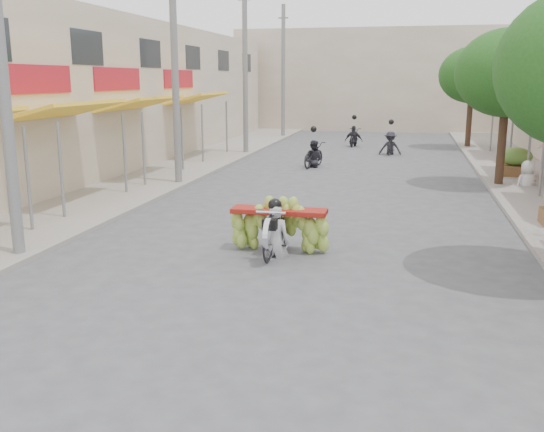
{
  "coord_description": "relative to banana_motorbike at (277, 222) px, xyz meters",
  "views": [
    {
      "loc": [
        2.31,
        -7.57,
        3.62
      ],
      "look_at": [
        -0.11,
        3.23,
        1.1
      ],
      "focal_mm": 40.0,
      "sensor_mm": 36.0,
      "label": 1
    }
  ],
  "objects": [
    {
      "name": "pedestrian",
      "position": [
        6.56,
        9.42,
        0.26
      ],
      "size": [
        0.95,
        0.77,
        1.67
      ],
      "rotation": [
        0.0,
        0.0,
        3.54
      ],
      "color": "silver",
      "rests_on": "ground"
    },
    {
      "name": "utility_pole_near",
      "position": [
        -5.12,
        -1.45,
        3.34
      ],
      "size": [
        0.6,
        0.24,
        8.0
      ],
      "color": "slate",
      "rests_on": "ground"
    },
    {
      "name": "street_tree_far",
      "position": [
        5.68,
        21.55,
        3.09
      ],
      "size": [
        3.4,
        3.4,
        5.25
      ],
      "color": "#3A2719",
      "rests_on": "ground"
    },
    {
      "name": "bg_motorbike_a",
      "position": [
        -1.23,
        12.9,
        0.03
      ],
      "size": [
        1.05,
        1.91,
        1.95
      ],
      "color": "black",
      "rests_on": "ground"
    },
    {
      "name": "street_tree_mid",
      "position": [
        5.68,
        9.55,
        3.09
      ],
      "size": [
        3.4,
        3.4,
        5.25
      ],
      "color": "#3A2719",
      "rests_on": "ground"
    },
    {
      "name": "far_building",
      "position": [
        0.28,
        33.55,
        2.81
      ],
      "size": [
        20.0,
        6.0,
        7.0
      ],
      "primitive_type": "cube",
      "color": "#C4B39B",
      "rests_on": "ground"
    },
    {
      "name": "sidewalk_right",
      "position": [
        7.28,
        10.55,
        -0.63
      ],
      "size": [
        4.0,
        60.0,
        0.12
      ],
      "primitive_type": "cube",
      "color": "gray",
      "rests_on": "ground"
    },
    {
      "name": "bg_motorbike_b",
      "position": [
        1.77,
        17.91,
        0.15
      ],
      "size": [
        1.08,
        1.77,
        1.95
      ],
      "color": "black",
      "rests_on": "ground"
    },
    {
      "name": "bg_motorbike_c",
      "position": [
        -0.3,
        21.25,
        0.09
      ],
      "size": [
        1.0,
        1.72,
        1.95
      ],
      "color": "black",
      "rests_on": "ground"
    },
    {
      "name": "utility_pole_mid",
      "position": [
        -5.12,
        7.55,
        3.34
      ],
      "size": [
        0.6,
        0.24,
        8.0
      ],
      "color": "slate",
      "rests_on": "ground"
    },
    {
      "name": "shophouse_row_left",
      "position": [
        -11.71,
        9.53,
        2.31
      ],
      "size": [
        9.77,
        40.0,
        6.0
      ],
      "color": "#C4B39B",
      "rests_on": "ground"
    },
    {
      "name": "sidewalk_left",
      "position": [
        -6.72,
        10.55,
        -0.63
      ],
      "size": [
        4.0,
        60.0,
        0.12
      ],
      "primitive_type": "cube",
      "color": "gray",
      "rests_on": "ground"
    },
    {
      "name": "produce_crate_far",
      "position": [
        6.48,
        11.55,
        0.02
      ],
      "size": [
        1.2,
        0.88,
        1.16
      ],
      "color": "brown",
      "rests_on": "ground"
    },
    {
      "name": "utility_pole_far",
      "position": [
        -5.12,
        16.55,
        3.34
      ],
      "size": [
        0.6,
        0.24,
        8.0
      ],
      "color": "slate",
      "rests_on": "ground"
    },
    {
      "name": "banana_motorbike",
      "position": [
        0.0,
        0.0,
        0.0
      ],
      "size": [
        2.2,
        1.93,
        2.06
      ],
      "color": "black",
      "rests_on": "ground"
    },
    {
      "name": "ground",
      "position": [
        0.28,
        -4.45,
        -0.69
      ],
      "size": [
        120.0,
        120.0,
        0.0
      ],
      "primitive_type": "plane",
      "color": "#525257",
      "rests_on": "ground"
    },
    {
      "name": "utility_pole_back",
      "position": [
        -5.12,
        25.55,
        3.34
      ],
      "size": [
        0.6,
        0.24,
        8.0
      ],
      "color": "slate",
      "rests_on": "ground"
    }
  ]
}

